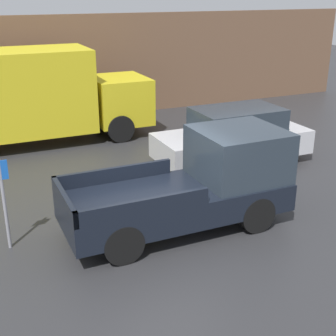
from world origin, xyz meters
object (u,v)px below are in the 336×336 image
(car, at_px, (234,136))
(delivery_truck, at_px, (9,96))
(parking_sign, at_px, (4,197))
(pickup_truck, at_px, (198,184))

(car, relative_size, delivery_truck, 0.54)
(car, bearing_deg, parking_sign, -160.53)
(pickup_truck, height_order, parking_sign, pickup_truck)
(car, bearing_deg, pickup_truck, -132.67)
(pickup_truck, distance_m, delivery_truck, 8.26)
(pickup_truck, bearing_deg, parking_sign, 170.86)
(delivery_truck, height_order, parking_sign, delivery_truck)
(car, relative_size, parking_sign, 2.32)
(pickup_truck, relative_size, delivery_truck, 0.57)
(parking_sign, bearing_deg, pickup_truck, -9.14)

